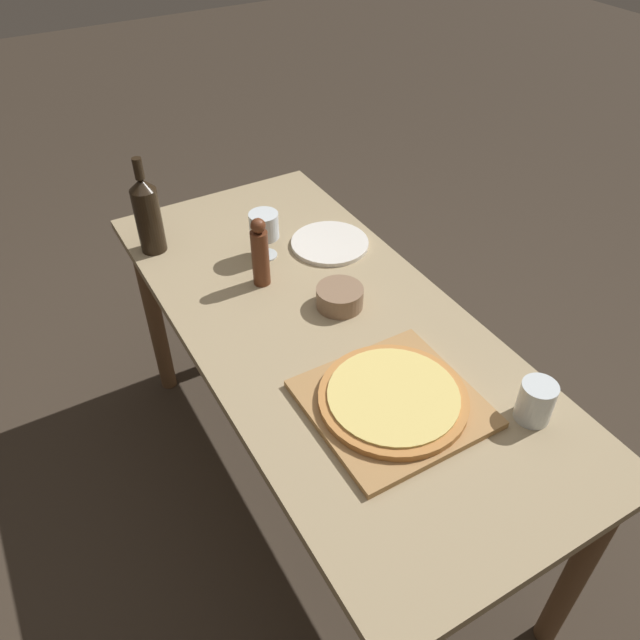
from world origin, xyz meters
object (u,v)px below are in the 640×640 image
object	(u,v)px
pizza	(393,398)
pepper_mill	(260,253)
small_bowl	(340,297)
wine_glass	(263,227)
wine_bottle	(148,214)

from	to	relation	value
pizza	pepper_mill	size ratio (longest dim) A/B	1.62
pepper_mill	small_bowl	xyz separation A→B (m)	(0.14, -0.20, -0.07)
wine_glass	small_bowl	xyz separation A→B (m)	(0.07, -0.32, -0.07)
pizza	wine_glass	world-z (taller)	wine_glass
pizza	pepper_mill	xyz separation A→B (m)	(-0.05, 0.58, 0.07)
pizza	small_bowl	xyz separation A→B (m)	(0.09, 0.38, -0.00)
pizza	small_bowl	bearing A→B (deg)	77.02
pizza	wine_glass	xyz separation A→B (m)	(0.01, 0.70, 0.07)
pizza	wine_bottle	bearing A→B (deg)	106.45
wine_bottle	pizza	bearing A→B (deg)	-73.55
wine_bottle	small_bowl	xyz separation A→B (m)	(0.36, -0.53, -0.10)
wine_bottle	pepper_mill	xyz separation A→B (m)	(0.22, -0.32, -0.02)
pizza	wine_bottle	distance (m)	0.95
wine_glass	pizza	bearing A→B (deg)	-91.18
pizza	wine_glass	bearing A→B (deg)	88.82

